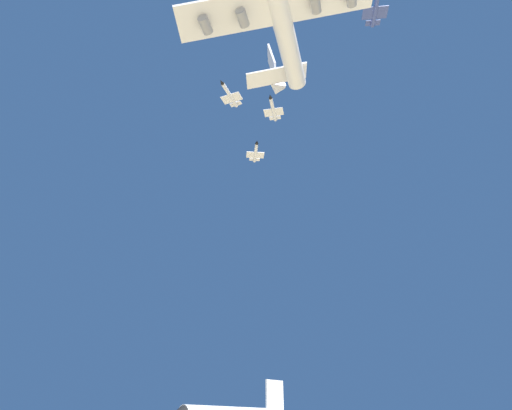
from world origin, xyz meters
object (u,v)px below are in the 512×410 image
carrier_jet (277,3)px  chase_jet_left_wing (256,152)px  chase_jet_right_wing (273,109)px  chase_jet_high_escort (230,95)px  chase_jet_lead (376,8)px

carrier_jet → chase_jet_left_wing: (-41.68, -59.15, -0.49)m
carrier_jet → chase_jet_right_wing: carrier_jet is taller
chase_jet_right_wing → chase_jet_high_escort: bearing=-56.9°
chase_jet_lead → chase_jet_left_wing: 76.21m
chase_jet_high_escort → chase_jet_lead: bearing=75.1°
chase_jet_left_wing → chase_jet_right_wing: size_ratio=1.03×
carrier_jet → chase_jet_right_wing: bearing=-178.1°
carrier_jet → chase_jet_lead: carrier_jet is taller
carrier_jet → chase_jet_high_escort: carrier_jet is taller
chase_jet_left_wing → chase_jet_right_wing: chase_jet_right_wing is taller
chase_jet_high_escort → chase_jet_right_wing: bearing=134.5°
chase_jet_right_wing → chase_jet_high_escort: 18.86m
chase_jet_lead → chase_jet_right_wing: (-4.63, -53.77, -1.87)m
chase_jet_lead → chase_jet_left_wing: chase_jet_lead is taller
chase_jet_left_wing → chase_jet_high_escort: 30.94m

